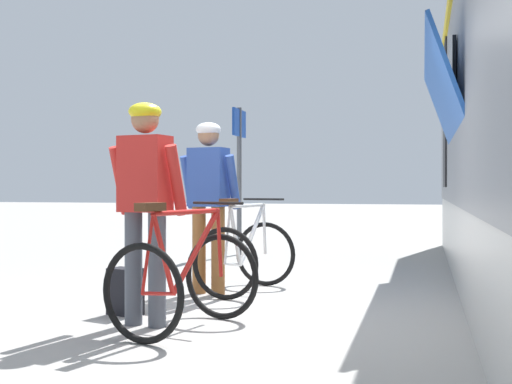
# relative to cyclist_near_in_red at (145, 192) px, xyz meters

# --- Properties ---
(ground_plane) EXTENTS (80.00, 80.00, 0.00)m
(ground_plane) POSITION_rel_cyclist_near_in_red_xyz_m (0.74, 0.46, -1.05)
(ground_plane) COLOR #A09E99
(cyclist_near_in_red) EXTENTS (0.65, 0.38, 1.76)m
(cyclist_near_in_red) POSITION_rel_cyclist_near_in_red_xyz_m (0.00, 0.00, 0.00)
(cyclist_near_in_red) COLOR #4C515B
(cyclist_near_in_red) RESTS_ON ground
(cyclist_far_in_blue) EXTENTS (0.64, 0.37, 1.76)m
(cyclist_far_in_blue) POSITION_rel_cyclist_near_in_red_xyz_m (-0.01, 1.63, 0.00)
(cyclist_far_in_blue) COLOR #935B2D
(cyclist_far_in_blue) RESTS_ON ground
(bicycle_near_red) EXTENTS (0.97, 1.22, 0.99)m
(bicycle_near_red) POSITION_rel_cyclist_near_in_red_xyz_m (0.37, -0.10, -0.65)
(bicycle_near_red) COLOR black
(bicycle_near_red) RESTS_ON ground
(bicycle_far_white) EXTENTS (0.87, 1.17, 0.99)m
(bicycle_far_white) POSITION_rel_cyclist_near_in_red_xyz_m (0.34, 1.82, -0.65)
(bicycle_far_white) COLOR black
(bicycle_far_white) RESTS_ON ground
(backpack_on_platform) EXTENTS (0.32, 0.25, 0.40)m
(backpack_on_platform) POSITION_rel_cyclist_near_in_red_xyz_m (-0.35, 0.39, -0.85)
(backpack_on_platform) COLOR black
(backpack_on_platform) RESTS_ON ground
(platform_sign_post) EXTENTS (0.08, 0.70, 2.40)m
(platform_sign_post) POSITION_rel_cyclist_near_in_red_xyz_m (-0.79, 5.61, 0.57)
(platform_sign_post) COLOR #595B60
(platform_sign_post) RESTS_ON ground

